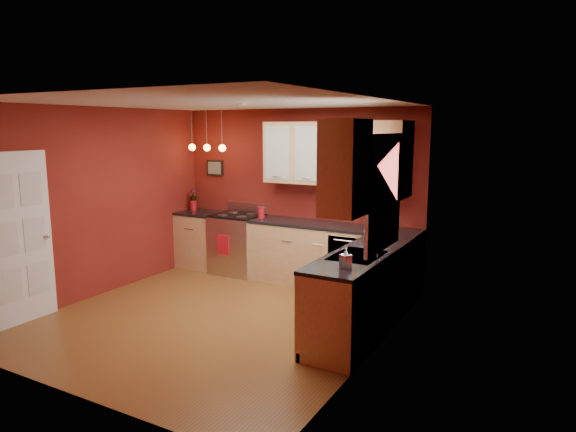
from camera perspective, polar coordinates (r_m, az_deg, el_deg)
The scene contains 27 objects.
floor at distance 6.51m, azimuth -7.85°, elevation -11.17°, with size 4.20×4.20×0.00m, color brown.
ceiling at distance 6.08m, azimuth -8.44°, elevation 12.35°, with size 4.00×4.20×0.02m, color beige.
wall_back at distance 7.92m, azimuth 1.04°, elevation 2.42°, with size 4.00×0.02×2.60m, color maroon.
wall_front at distance 4.69m, azimuth -23.75°, elevation -3.59°, with size 4.00×0.02×2.60m, color maroon.
wall_left at distance 7.53m, azimuth -20.40°, elevation 1.41°, with size 0.02×4.20×2.60m, color maroon.
wall_right at distance 5.22m, azimuth 9.69°, elevation -1.59°, with size 0.02×4.20×2.60m, color maroon.
base_cabinets_back_left at distance 8.71m, azimuth -9.56°, elevation -2.70°, with size 0.70×0.60×0.90m, color tan.
base_cabinets_back_right at distance 7.50m, azimuth 4.89°, elevation -4.65°, with size 2.54×0.60×0.90m, color tan.
base_cabinets_right at distance 5.95m, azimuth 8.15°, elevation -8.61°, with size 0.60×2.10×0.90m, color tan.
counter_back_left at distance 8.63m, azimuth -9.65°, elevation 0.34°, with size 0.70×0.62×0.04m, color black.
counter_back_right at distance 7.40m, azimuth 4.94°, elevation -1.12°, with size 2.54×0.62×0.04m, color black.
counter_right at distance 5.82m, azimuth 8.26°, elevation -4.21°, with size 0.62×2.10×0.04m, color black.
gas_range at distance 8.28m, azimuth -5.60°, elevation -3.05°, with size 0.76×0.64×1.11m.
dishwasher_front at distance 7.10m, azimuth 6.67°, elevation -5.51°, with size 0.60×0.02×0.80m, color #B9B9BD.
sink at distance 5.68m, azimuth 7.74°, elevation -4.59°, with size 0.50×0.70×0.33m.
window at distance 5.45m, azimuth 10.60°, elevation 2.99°, with size 0.06×1.02×1.22m.
door_left_wall at distance 6.84m, azimuth -27.69°, elevation -2.24°, with size 0.12×0.82×2.05m.
upper_cabinets_back at distance 7.44m, azimuth 4.53°, elevation 6.94°, with size 2.00×0.35×0.90m, color tan.
upper_cabinets_right at distance 5.50m, azimuth 9.28°, elevation 5.83°, with size 0.35×1.95×0.90m, color tan.
wall_picture at distance 8.70m, azimuth -8.12°, elevation 5.31°, with size 0.32×0.03×0.26m, color black.
pendant_lights at distance 8.35m, azimuth -9.00°, elevation 7.57°, with size 0.71×0.11×0.66m.
red_canister at distance 7.90m, azimuth -2.97°, elevation 0.41°, with size 0.12×0.12×0.18m.
red_vase at distance 8.77m, azimuth -10.47°, elevation 1.16°, with size 0.11×0.11×0.17m, color #AF121D.
flowers at distance 8.74m, azimuth -10.50°, elevation 2.26°, with size 0.12×0.12×0.21m, color #AF121D.
coffee_maker at distance 7.18m, azimuth 9.43°, elevation -0.51°, with size 0.19×0.19×0.24m.
soap_pump at distance 5.13m, azimuth 6.42°, elevation -4.67°, with size 0.09×0.10×0.21m, color silver.
dish_towel at distance 8.04m, azimuth -7.26°, elevation -3.19°, with size 0.23×0.02×0.31m, color #AF121D.
Camera 1 is at (3.67, -4.84, 2.32)m, focal length 32.00 mm.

